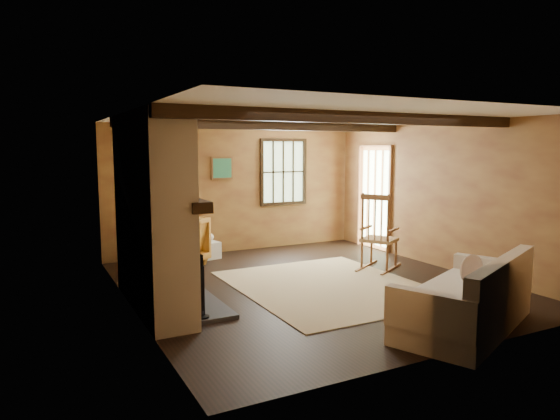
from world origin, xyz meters
TOP-DOWN VIEW (x-y plane):
  - ground at (0.00, 0.00)m, footprint 5.50×5.50m
  - room_envelope at (0.22, 0.26)m, footprint 5.02×5.52m
  - fireplace at (-2.23, -0.00)m, footprint 1.02×2.30m
  - rug at (0.20, -0.20)m, footprint 2.50×3.00m
  - rocking_chair at (1.48, 0.30)m, footprint 1.02×0.87m
  - sofa at (0.64, -2.35)m, footprint 2.23×1.64m
  - firewood_pile at (-1.93, 2.43)m, footprint 0.65×0.12m
  - laundry_basket at (-0.81, 2.33)m, footprint 0.58×0.49m
  - basket_pillow at (-0.81, 2.33)m, footprint 0.44×0.39m
  - armchair at (-1.46, 1.98)m, footprint 1.27×1.28m

SIDE VIEW (x-z plane):
  - ground at x=0.00m, z-range 0.00..0.00m
  - rug at x=0.20m, z-range 0.00..0.01m
  - firewood_pile at x=-1.93m, z-range 0.00..0.24m
  - laundry_basket at x=-0.81m, z-range 0.00..0.30m
  - sofa at x=0.64m, z-range -0.12..0.71m
  - basket_pillow at x=-0.81m, z-range 0.30..0.48m
  - armchair at x=-1.46m, z-range 0.00..0.84m
  - rocking_chair at x=1.48m, z-range -0.10..1.16m
  - fireplace at x=-2.23m, z-range -0.10..2.30m
  - room_envelope at x=0.22m, z-range 0.41..2.85m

